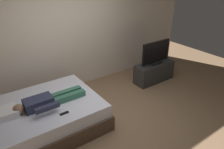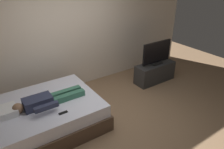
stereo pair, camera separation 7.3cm
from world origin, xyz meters
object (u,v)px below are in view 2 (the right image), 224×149
pillow (1,113)px  tv_stand (155,72)px  tv (157,53)px  bed (45,115)px  remote (63,113)px  person (46,101)px

pillow → tv_stand: pillow is taller
tv_stand → tv: tv is taller
bed → tv: 3.03m
remote → tv: size_ratio=0.17×
person → tv_stand: (2.95, 0.28, -0.37)m
pillow → person: 0.71m
remote → tv_stand: bearing=13.7°
remote → tv_stand: 2.90m
remote → tv: (2.80, 0.68, 0.24)m
person → remote: bearing=-69.5°
person → tv: (2.95, 0.28, 0.16)m
pillow → person: bearing=-6.6°
bed → tv: bearing=3.8°
tv_stand → remote: bearing=-166.3°
person → remote: (0.15, -0.40, -0.07)m
bed → tv: (2.98, 0.20, 0.52)m
pillow → tv_stand: 3.68m
person → remote: person is taller
person → remote: 0.44m
remote → person: bearing=110.5°
bed → pillow: size_ratio=4.15×
person → tv: 2.97m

